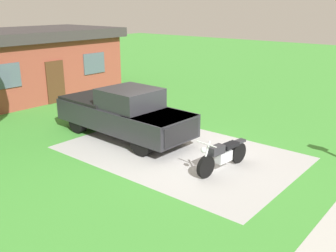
# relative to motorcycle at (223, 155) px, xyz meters

# --- Properties ---
(ground_plane) EXTENTS (80.00, 80.00, 0.00)m
(ground_plane) POSITION_rel_motorcycle_xyz_m (0.26, 1.85, -0.47)
(ground_plane) COLOR green
(driveway_pad) EXTENTS (5.07, 7.66, 0.01)m
(driveway_pad) POSITION_rel_motorcycle_xyz_m (0.26, 1.85, -0.47)
(driveway_pad) COLOR #AEAEAE
(driveway_pad) RESTS_ON ground
(motorcycle) EXTENTS (2.21, 0.70, 1.09)m
(motorcycle) POSITION_rel_motorcycle_xyz_m (0.00, 0.00, 0.00)
(motorcycle) COLOR black
(motorcycle) RESTS_ON ground
(pickup_truck) EXTENTS (2.20, 5.69, 1.90)m
(pickup_truck) POSITION_rel_motorcycle_xyz_m (0.20, 4.46, 0.48)
(pickup_truck) COLOR black
(pickup_truck) RESTS_ON ground
(neighbor_house) EXTENTS (9.60, 5.60, 3.50)m
(neighbor_house) POSITION_rel_motorcycle_xyz_m (1.70, 13.33, 1.32)
(neighbor_house) COLOR brown
(neighbor_house) RESTS_ON ground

